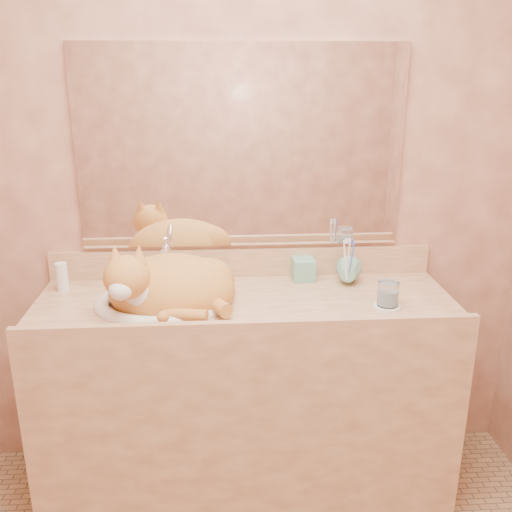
{
  "coord_description": "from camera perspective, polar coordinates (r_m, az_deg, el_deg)",
  "views": [
    {
      "loc": [
        -0.1,
        -1.29,
        1.7
      ],
      "look_at": [
        0.04,
        0.7,
        1.03
      ],
      "focal_mm": 40.0,
      "sensor_mm": 36.0,
      "label": 1
    }
  ],
  "objects": [
    {
      "name": "soap_dispenser",
      "position": [
        2.33,
        5.0,
        -0.4
      ],
      "size": [
        0.09,
        0.1,
        0.2
      ],
      "primitive_type": "imported",
      "rotation": [
        0.0,
        0.0,
        0.02
      ],
      "color": "#6CAD92",
      "rests_on": "vanity_counter"
    },
    {
      "name": "toothbrush_cup",
      "position": [
        2.32,
        9.15,
        -2.02
      ],
      "size": [
        0.13,
        0.13,
        0.1
      ],
      "primitive_type": "imported",
      "rotation": [
        0.0,
        0.0,
        -0.28
      ],
      "color": "#6CAD92",
      "rests_on": "vanity_counter"
    },
    {
      "name": "lotion_bottle",
      "position": [
        2.39,
        -18.83,
        -1.97
      ],
      "size": [
        0.05,
        0.05,
        0.11
      ],
      "primitive_type": "cylinder",
      "color": "white",
      "rests_on": "vanity_counter"
    },
    {
      "name": "faucet",
      "position": [
        2.32,
        -8.93,
        -0.78
      ],
      "size": [
        0.08,
        0.14,
        0.19
      ],
      "primitive_type": null,
      "rotation": [
        0.0,
        0.0,
        0.26
      ],
      "color": "white",
      "rests_on": "vanity_counter"
    },
    {
      "name": "cat",
      "position": [
        2.13,
        -8.96,
        -2.76
      ],
      "size": [
        0.5,
        0.42,
        0.26
      ],
      "primitive_type": null,
      "rotation": [
        0.0,
        0.0,
        -0.06
      ],
      "color": "#BB712B",
      "rests_on": "sink_basin"
    },
    {
      "name": "vanity_counter",
      "position": [
        2.39,
        -1.02,
        -13.84
      ],
      "size": [
        1.6,
        0.55,
        0.85
      ],
      "primitive_type": null,
      "color": "#996845",
      "rests_on": "floor"
    },
    {
      "name": "sink_basin",
      "position": [
        2.15,
        -9.32,
        -2.84
      ],
      "size": [
        0.52,
        0.44,
        0.16
      ],
      "primitive_type": null,
      "rotation": [
        0.0,
        0.0,
        -0.05
      ],
      "color": "white",
      "rests_on": "vanity_counter"
    },
    {
      "name": "wall_back",
      "position": [
        2.34,
        -1.48,
        7.34
      ],
      "size": [
        2.4,
        0.02,
        2.5
      ],
      "primitive_type": "cube",
      "color": "#915642",
      "rests_on": "ground"
    },
    {
      "name": "water_glass",
      "position": [
        2.15,
        13.07,
        -3.71
      ],
      "size": [
        0.08,
        0.08,
        0.09
      ],
      "primitive_type": "cylinder",
      "color": "white",
      "rests_on": "saucer"
    },
    {
      "name": "toothbrushes",
      "position": [
        2.29,
        9.24,
        -0.26
      ],
      "size": [
        0.03,
        0.03,
        0.21
      ],
      "primitive_type": null,
      "color": "white",
      "rests_on": "toothbrush_cup"
    },
    {
      "name": "saucer",
      "position": [
        2.17,
        12.97,
        -4.95
      ],
      "size": [
        0.1,
        0.1,
        0.01
      ],
      "primitive_type": "cylinder",
      "color": "white",
      "rests_on": "vanity_counter"
    },
    {
      "name": "mirror",
      "position": [
        2.3,
        -1.49,
        10.71
      ],
      "size": [
        1.3,
        0.02,
        0.8
      ],
      "primitive_type": "cube",
      "color": "white",
      "rests_on": "wall_back"
    }
  ]
}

